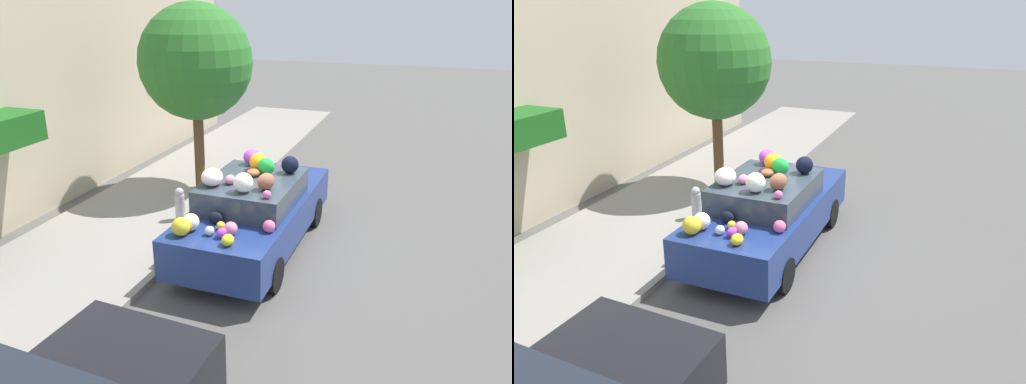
# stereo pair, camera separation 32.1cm
# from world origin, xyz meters

# --- Properties ---
(ground_plane) EXTENTS (60.00, 60.00, 0.00)m
(ground_plane) POSITION_xyz_m (0.00, 0.00, 0.00)
(ground_plane) COLOR #565451
(sidewalk_curb) EXTENTS (24.00, 3.20, 0.11)m
(sidewalk_curb) POSITION_xyz_m (0.00, 2.70, 0.06)
(sidewalk_curb) COLOR gray
(sidewalk_curb) RESTS_ON ground
(building_facade) EXTENTS (18.00, 1.20, 4.76)m
(building_facade) POSITION_xyz_m (-0.14, 4.91, 2.37)
(building_facade) COLOR #C6B293
(building_facade) RESTS_ON ground
(street_tree) EXTENTS (2.55, 2.55, 4.24)m
(street_tree) POSITION_xyz_m (2.26, 2.21, 3.06)
(street_tree) COLOR brown
(street_tree) RESTS_ON sidewalk_curb
(fire_hydrant) EXTENTS (0.20, 0.20, 0.70)m
(fire_hydrant) POSITION_xyz_m (0.41, 1.77, 0.46)
(fire_hydrant) COLOR #B2B2B7
(fire_hydrant) RESTS_ON sidewalk_curb
(art_car) EXTENTS (4.31, 1.78, 1.74)m
(art_car) POSITION_xyz_m (-0.05, -0.03, 0.76)
(art_car) COLOR navy
(art_car) RESTS_ON ground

